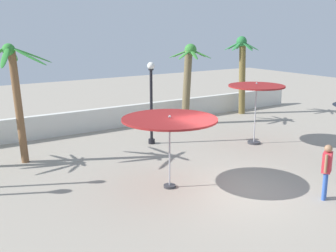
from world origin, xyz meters
TOP-DOWN VIEW (x-y plane):
  - ground_plane at (0.00, 0.00)m, footprint 56.00×56.00m
  - boundary_wall at (0.00, 9.25)m, footprint 25.20×0.30m
  - patio_umbrella_1 at (4.52, 3.39)m, footprint 2.35×2.35m
  - patio_umbrella_2 at (-1.27, 1.20)m, footprint 2.91×2.91m
  - palm_tree_0 at (4.33, 7.99)m, footprint 2.15×2.14m
  - palm_tree_1 at (8.31, 8.33)m, footprint 1.95×1.97m
  - palm_tree_3 at (-4.53, 6.22)m, footprint 2.95×2.79m
  - lamp_post_0 at (0.83, 5.79)m, footprint 0.31×0.31m
  - guest_0 at (2.00, -2.02)m, footprint 0.50×0.38m

SIDE VIEW (x-z plane):
  - ground_plane at x=0.00m, z-range 0.00..0.00m
  - boundary_wall at x=0.00m, z-range 0.00..1.05m
  - guest_0 at x=2.00m, z-range 0.17..1.82m
  - lamp_post_0 at x=0.83m, z-range 0.19..3.67m
  - patio_umbrella_2 at x=-1.27m, z-range 0.98..3.29m
  - patio_umbrella_1 at x=4.52m, z-range 0.99..3.63m
  - palm_tree_0 at x=4.33m, z-range 0.52..4.60m
  - palm_tree_1 at x=8.31m, z-range 0.53..4.92m
  - palm_tree_3 at x=-4.53m, z-range 0.64..4.99m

